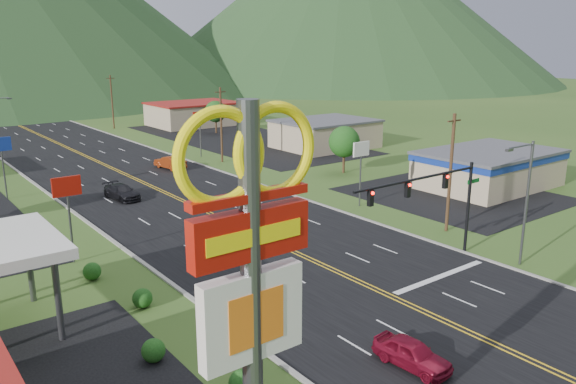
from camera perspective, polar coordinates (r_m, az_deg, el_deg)
pylon_sign at (r=15.51m, az=-3.79°, el=-8.16°), size 4.32×0.60×14.00m
traffic_signal at (r=40.68m, az=14.76°, el=-0.05°), size 13.10×0.43×7.00m
streetlight_east at (r=42.41m, az=22.93°, el=-0.35°), size 3.28×0.25×9.00m
building_east_near at (r=66.33m, az=19.73°, el=2.44°), size 15.40×10.40×4.10m
building_east_mid at (r=87.31m, az=3.80°, el=5.95°), size 14.40×11.40×4.30m
building_east_far at (r=113.81m, az=-9.54°, el=7.86°), size 16.40×12.40×4.50m
pole_sign_west_a at (r=42.65m, az=-21.50°, el=-0.31°), size 2.00×0.18×6.40m
pole_sign_west_b at (r=63.72m, az=-27.12°, el=3.77°), size 2.00×0.18×6.40m
pole_sign_east_a at (r=54.57m, az=7.43°, el=3.69°), size 2.00×0.18×6.40m
pole_sign_east_b at (r=80.19m, az=-8.95°, el=7.12°), size 2.00×0.18×6.40m
tree_east_a at (r=69.43m, az=5.73°, el=5.10°), size 3.84×3.84×5.82m
tree_east_b at (r=102.23m, az=-7.37°, el=8.11°), size 3.84×3.84×5.82m
utility_pole_a at (r=48.53m, az=16.17°, el=1.95°), size 1.60×0.28×10.00m
utility_pole_b at (r=76.11m, az=-6.80°, el=6.85°), size 1.60×0.28×10.00m
utility_pole_c at (r=112.20m, az=-17.44°, el=8.77°), size 1.60×0.28×10.00m
utility_pole_d at (r=150.28m, az=-22.84°, el=9.63°), size 1.60×0.28×10.00m
car_red_near at (r=29.18m, az=12.48°, el=-15.78°), size 1.98×4.19×1.39m
car_dark_mid at (r=60.01m, az=-16.53°, el=-0.04°), size 2.67×5.25×1.46m
car_red_far at (r=73.43m, az=-11.89°, el=2.95°), size 2.49×5.21×1.65m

